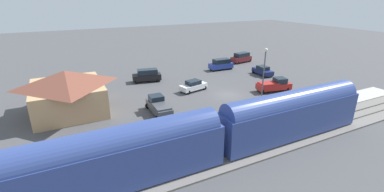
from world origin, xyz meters
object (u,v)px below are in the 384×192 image
pedestrian_waiting_far (292,109)px  pickup_red (274,85)px  passenger_train (219,131)px  station_building (68,91)px  sedan_navy (263,71)px  suv_black (147,75)px  suv_blue (221,64)px  pickup_charcoal (159,106)px  suv_maroon (241,57)px  pedestrian_on_platform (312,99)px  sedan_white (193,86)px  light_pole_near_platform (264,73)px

pedestrian_waiting_far → pickup_red: 10.36m
passenger_train → pedestrian_waiting_far: size_ratio=20.62×
station_building → sedan_navy: station_building is taller
station_building → suv_black: size_ratio=1.98×
passenger_train → sedan_navy: passenger_train is taller
suv_blue → pickup_charcoal: size_ratio=0.91×
suv_maroon → pickup_charcoal: suv_maroon is taller
sedan_navy → pedestrian_on_platform: bearing=162.7°
station_building → pedestrian_waiting_far: (-14.75, -24.13, -1.61)m
station_building → pedestrian_waiting_far: bearing=-121.4°
pedestrian_on_platform → suv_maroon: size_ratio=0.33×
passenger_train → suv_maroon: passenger_train is taller
sedan_white → sedan_navy: same height
pedestrian_waiting_far → sedan_navy: size_ratio=0.37×
pickup_red → suv_blue: 15.12m
pickup_red → station_building: bearing=78.6°
suv_maroon → pickup_red: bearing=158.5°
passenger_train → station_building: size_ratio=3.44×
pedestrian_waiting_far → pickup_charcoal: 16.63m
pickup_red → suv_maroon: suv_maroon is taller
station_building → sedan_white: station_building is taller
sedan_navy → sedan_white: bearing=97.7°
pedestrian_on_platform → suv_black: size_ratio=0.33×
pickup_red → sedan_navy: 9.35m
sedan_white → pickup_charcoal: pickup_charcoal is taller
passenger_train → suv_blue: size_ratio=7.12×
suv_blue → light_pole_near_platform: 21.88m
pedestrian_waiting_far → sedan_white: (14.77, 5.96, -0.40)m
sedan_white → sedan_navy: size_ratio=1.04×
station_building → sedan_navy: size_ratio=2.23×
passenger_train → suv_blue: (27.16, -17.76, -1.71)m
pickup_red → sedan_white: pickup_red is taller
suv_blue → sedan_navy: bearing=-144.9°
passenger_train → pickup_red: 21.79m
pickup_red → sedan_white: size_ratio=1.19×
suv_blue → pedestrian_on_platform: bearing=-179.8°
suv_black → suv_blue: bearing=-86.5°
station_building → sedan_white: bearing=-90.0°
passenger_train → light_pole_near_platform: bearing=-57.9°
sedan_navy → pickup_red: bearing=150.5°
station_building → passenger_train: bearing=-147.4°
pedestrian_on_platform → sedan_navy: size_ratio=0.37×
station_building → suv_blue: station_building is taller
sedan_white → pedestrian_on_platform: bearing=-140.0°
passenger_train → light_pole_near_platform: 13.00m
suv_black → pickup_charcoal: bearing=167.8°
passenger_train → pedestrian_on_platform: 18.50m
station_building → light_pole_near_platform: light_pole_near_platform is taller
pedestrian_waiting_far → sedan_navy: bearing=-30.8°
pedestrian_on_platform → pedestrian_waiting_far: 5.42m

